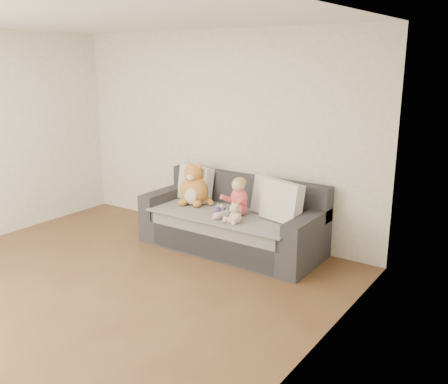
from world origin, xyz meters
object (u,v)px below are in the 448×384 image
toddler (237,200)px  sippy_cup (218,208)px  plush_cat (194,188)px  sofa (233,224)px  teddy_bear (234,215)px

toddler → sippy_cup: size_ratio=3.69×
toddler → plush_cat: plush_cat is taller
plush_cat → sippy_cup: bearing=-34.3°
sofa → toddler: toddler is taller
plush_cat → sippy_cup: plush_cat is taller
teddy_bear → plush_cat: bearing=-179.6°
toddler → teddy_bear: (0.13, -0.25, -0.09)m
teddy_bear → toddler: bearing=141.1°
teddy_bear → sippy_cup: size_ratio=1.92×
sofa → toddler: 0.40m
sofa → sippy_cup: 0.31m
plush_cat → toddler: bearing=-24.0°
plush_cat → sofa: bearing=-12.9°
toddler → sippy_cup: (-0.22, -0.06, -0.13)m
plush_cat → teddy_bear: size_ratio=2.36×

